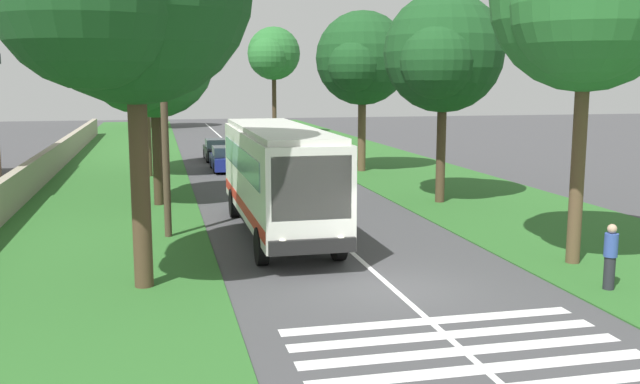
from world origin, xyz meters
name	(u,v)px	position (x,y,z in m)	size (l,w,h in m)	color
ground	(393,289)	(0.00, 0.00, 0.00)	(160.00, 160.00, 0.00)	#424244
grass_verge_left	(103,202)	(15.00, 8.20, 0.02)	(120.00, 8.00, 0.04)	#2D6628
grass_verge_right	(453,189)	(15.00, -8.20, 0.02)	(120.00, 8.00, 0.04)	#2D6628
centre_line	(288,196)	(15.00, 0.00, 0.00)	(110.00, 0.16, 0.01)	silver
coach_bus	(278,173)	(7.08, 1.80, 2.15)	(11.16, 2.62, 3.73)	silver
zebra_crossing	(474,360)	(-4.76, 0.00, 0.00)	(4.95, 6.80, 0.01)	silver
trailing_car_0	(227,159)	(24.85, 1.83, 0.67)	(4.30, 1.78, 1.43)	navy
trailing_car_1	(218,150)	(30.36, 1.86, 0.67)	(4.30, 1.78, 1.43)	black
roadside_tree_left_0	(138,17)	(23.07, 6.54, 8.60)	(8.74, 7.29, 12.41)	brown
roadside_tree_left_1	(148,60)	(62.92, 6.41, 7.35)	(9.21, 7.51, 11.23)	#3D2D1E
roadside_tree_left_2	(150,62)	(13.86, 5.97, 6.05)	(6.47, 5.12, 8.69)	#3D2D1E
roadside_tree_right_0	(584,0)	(1.03, -5.70, 7.46)	(6.41, 5.47, 10.25)	brown
roadside_tree_right_1	(360,60)	(22.69, -5.66, 6.38)	(6.03, 5.33, 9.14)	brown
roadside_tree_right_2	(272,55)	(51.20, -5.17, 7.58)	(6.26, 5.13, 10.23)	#3D2D1E
roadside_tree_right_3	(439,56)	(11.94, -6.02, 6.28)	(6.24, 5.07, 8.94)	#4C3826
utility_pole	(165,125)	(7.41, 5.52, 3.82)	(0.24, 1.40, 7.29)	#473828
roadside_wall	(37,172)	(20.00, 11.60, 0.80)	(70.00, 0.40, 1.51)	#9E937F
pedestrian	(610,256)	(-1.37, -5.29, 0.91)	(0.34, 0.34, 1.69)	#26262D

